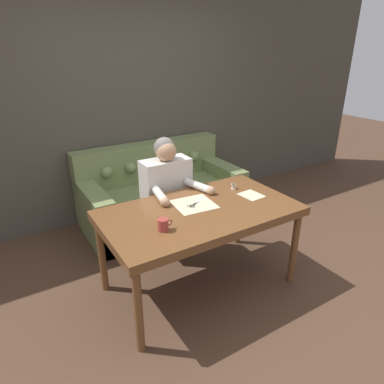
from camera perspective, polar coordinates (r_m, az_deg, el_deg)
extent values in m
plane|color=#4C3323|center=(3.14, 3.65, -15.46)|extent=(16.00, 16.00, 0.00)
cube|color=#474238|center=(4.13, -11.05, 13.69)|extent=(8.00, 0.06, 2.60)
cube|color=brown|center=(2.78, 1.37, -3.51)|extent=(1.58, 0.89, 0.07)
cylinder|color=brown|center=(2.43, -8.92, -19.09)|extent=(0.06, 0.06, 0.68)
cylinder|color=brown|center=(3.14, 16.66, -8.98)|extent=(0.06, 0.06, 0.68)
cylinder|color=brown|center=(3.01, -14.79, -10.23)|extent=(0.06, 0.06, 0.68)
cylinder|color=brown|center=(3.61, 7.79, -3.66)|extent=(0.06, 0.06, 0.68)
cube|color=olive|center=(4.08, -4.85, -2.07)|extent=(1.82, 0.92, 0.44)
cube|color=olive|center=(4.20, -7.24, 5.18)|extent=(1.82, 0.22, 0.45)
cube|color=olive|center=(3.79, -15.90, -3.68)|extent=(0.20, 0.92, 0.60)
cube|color=olive|center=(4.43, 4.49, 1.23)|extent=(0.20, 0.92, 0.60)
sphere|color=olive|center=(3.90, -14.04, 3.19)|extent=(0.13, 0.13, 0.13)
sphere|color=olive|center=(3.99, -10.17, 3.98)|extent=(0.13, 0.13, 0.13)
sphere|color=olive|center=(4.09, -6.47, 4.71)|extent=(0.13, 0.13, 0.13)
sphere|color=olive|center=(4.21, -2.97, 5.38)|extent=(0.13, 0.13, 0.13)
sphere|color=olive|center=(4.35, 0.33, 6.00)|extent=(0.13, 0.13, 0.13)
cube|color=white|center=(3.99, -1.26, 0.94)|extent=(0.31, 0.25, 0.00)
cylinder|color=#33281E|center=(3.47, -4.09, -6.62)|extent=(0.28, 0.28, 0.47)
cube|color=beige|center=(3.25, -4.34, 0.98)|extent=(0.46, 0.22, 0.53)
sphere|color=tan|center=(3.12, -4.36, 6.80)|extent=(0.19, 0.19, 0.19)
sphere|color=slate|center=(3.14, -4.63, 7.35)|extent=(0.19, 0.19, 0.19)
cylinder|color=beige|center=(2.94, -5.36, -0.53)|extent=(0.13, 0.31, 0.07)
sphere|color=tan|center=(2.80, -4.50, -1.71)|extent=(0.08, 0.08, 0.08)
cylinder|color=beige|center=(3.11, 1.06, 1.00)|extent=(0.14, 0.31, 0.07)
sphere|color=tan|center=(3.02, 3.18, 0.23)|extent=(0.08, 0.08, 0.08)
cube|color=beige|center=(2.84, 0.34, -2.05)|extent=(0.35, 0.34, 0.00)
cube|color=beige|center=(3.05, 9.86, -0.53)|extent=(0.18, 0.21, 0.00)
cube|color=silver|center=(2.90, 1.19, -1.41)|extent=(0.11, 0.08, 0.00)
cube|color=black|center=(2.82, 0.40, -2.20)|extent=(0.07, 0.05, 0.00)
torus|color=black|center=(2.79, 0.08, -2.53)|extent=(0.04, 0.04, 0.01)
cube|color=silver|center=(2.89, 1.55, -1.51)|extent=(0.12, 0.04, 0.00)
cube|color=black|center=(2.83, 0.16, -2.14)|extent=(0.08, 0.03, 0.00)
torus|color=black|center=(2.80, -0.40, -2.39)|extent=(0.04, 0.04, 0.01)
cylinder|color=silver|center=(2.85, 0.72, -1.89)|extent=(0.01, 0.01, 0.01)
cylinder|color=#9E3833|center=(2.44, -4.86, -5.47)|extent=(0.08, 0.08, 0.09)
torus|color=#9E3833|center=(2.46, -3.82, -5.09)|extent=(0.05, 0.01, 0.05)
cylinder|color=beige|center=(3.16, 6.92, 0.92)|extent=(0.03, 0.03, 0.04)
cylinder|color=beige|center=(3.15, 6.94, 1.27)|extent=(0.04, 0.04, 0.00)
cylinder|color=beige|center=(3.17, 6.90, 0.58)|extent=(0.04, 0.04, 0.00)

